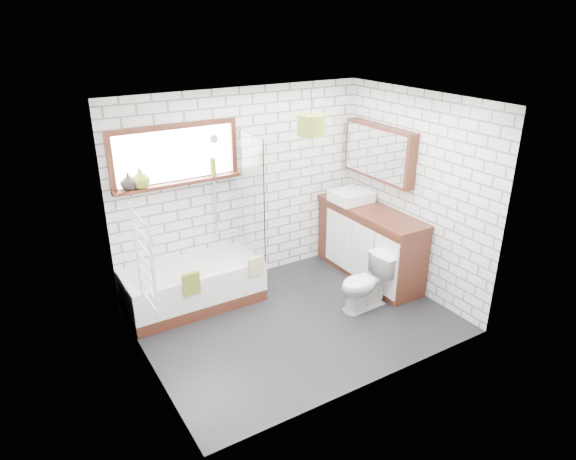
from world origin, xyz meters
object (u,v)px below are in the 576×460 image
bathtub (194,286)px  toilet (365,283)px  pendant (311,125)px  vanity (370,243)px  basin (351,196)px

bathtub → toilet: 2.07m
bathtub → pendant: pendant is taller
toilet → pendant: size_ratio=2.06×
vanity → pendant: 1.83m
basin → pendant: pendant is taller
bathtub → vanity: bearing=-12.1°
vanity → pendant: (-0.82, 0.22, 1.62)m
bathtub → vanity: vanity is taller
basin → toilet: bearing=-117.2°
toilet → pendant: (-0.25, 0.85, 1.77)m
vanity → basin: size_ratio=3.42×
basin → pendant: 1.32m
pendant → bathtub: bearing=169.6°
vanity → toilet: (-0.57, -0.63, -0.15)m
bathtub → pendant: size_ratio=5.00×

